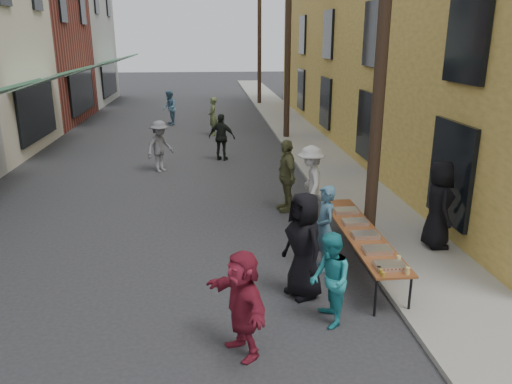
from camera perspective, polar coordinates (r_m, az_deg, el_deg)
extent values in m
plane|color=#28282B|center=(8.34, -10.63, -15.01)|extent=(120.00, 120.00, 0.00)
cube|color=gray|center=(22.84, 5.21, 6.25)|extent=(2.20, 60.00, 0.10)
cube|color=gray|center=(37.61, -23.15, 16.16)|extent=(8.00, 8.00, 9.00)
cube|color=#A3893A|center=(23.41, 21.65, 17.62)|extent=(10.00, 28.00, 10.00)
cylinder|color=#2D2116|center=(10.61, 14.33, 17.26)|extent=(0.26, 0.26, 9.00)
cylinder|color=#2D2116|center=(22.30, 3.69, 17.52)|extent=(0.26, 0.26, 9.00)
cylinder|color=#2D2116|center=(34.20, 0.40, 17.49)|extent=(0.26, 0.26, 9.00)
cube|color=brown|center=(10.10, 11.86, -4.50)|extent=(0.70, 4.00, 0.04)
cylinder|color=black|center=(8.56, 13.51, -11.57)|extent=(0.04, 0.04, 0.71)
cylinder|color=black|center=(8.75, 17.18, -11.20)|extent=(0.04, 0.04, 0.71)
cylinder|color=black|center=(11.85, 7.78, -2.90)|extent=(0.04, 0.04, 0.71)
cylinder|color=black|center=(11.99, 10.48, -2.79)|extent=(0.04, 0.04, 0.71)
cube|color=maroon|center=(8.65, 15.07, -8.14)|extent=(0.50, 0.33, 0.08)
cube|color=#B2B2B7|center=(9.20, 13.69, -6.44)|extent=(0.50, 0.33, 0.08)
cube|color=tan|center=(9.81, 12.39, -4.81)|extent=(0.50, 0.33, 0.08)
cube|color=#B2B2B7|center=(10.43, 11.25, -3.38)|extent=(0.50, 0.33, 0.08)
cube|color=tan|center=(11.06, 10.23, -2.11)|extent=(0.50, 0.33, 0.08)
cylinder|color=#A57F26|center=(8.32, 14.34, -9.13)|extent=(0.07, 0.07, 0.08)
cylinder|color=#A57F26|center=(8.40, 14.12, -8.83)|extent=(0.07, 0.07, 0.08)
cylinder|color=#A57F26|center=(8.49, 13.89, -8.54)|extent=(0.07, 0.07, 0.08)
cylinder|color=tan|center=(8.50, 16.94, -8.62)|extent=(0.08, 0.08, 0.12)
imported|color=black|center=(8.75, 5.47, -6.07)|extent=(0.94, 1.10, 1.91)
imported|color=#436A81|center=(9.80, 7.85, -4.13)|extent=(0.47, 0.66, 1.72)
imported|color=teal|center=(8.03, 8.44, -9.91)|extent=(0.60, 0.76, 1.54)
imported|color=silver|center=(12.55, 6.27, 1.10)|extent=(0.80, 1.26, 1.86)
imported|color=brown|center=(13.03, 3.50, 1.89)|extent=(0.62, 1.17, 1.91)
imported|color=maroon|center=(7.25, -1.56, -12.61)|extent=(1.07, 1.55, 1.61)
imported|color=black|center=(11.18, 20.15, -1.36)|extent=(0.71, 0.99, 1.88)
imported|color=slate|center=(17.23, -10.93, 5.15)|extent=(1.23, 1.28, 1.74)
imported|color=black|center=(18.54, -3.93, 6.25)|extent=(1.10, 0.76, 1.73)
imported|color=#57663B|center=(23.45, -4.94, 8.61)|extent=(0.44, 0.65, 1.76)
imported|color=teal|center=(26.54, -9.86, 9.46)|extent=(0.78, 0.94, 1.78)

